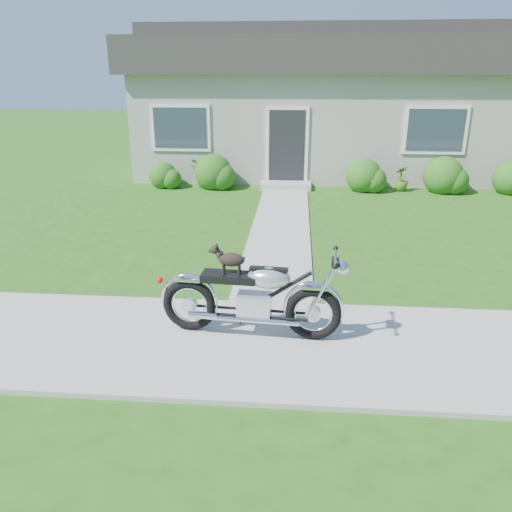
{
  "coord_description": "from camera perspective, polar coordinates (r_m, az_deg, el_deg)",
  "views": [
    {
      "loc": [
        -1.18,
        -5.19,
        3.02
      ],
      "look_at": [
        -1.7,
        1.0,
        0.75
      ],
      "focal_mm": 35.0,
      "sensor_mm": 36.0,
      "label": 1
    }
  ],
  "objects": [
    {
      "name": "ground",
      "position": [
        6.12,
        15.53,
        -10.31
      ],
      "size": [
        80.0,
        80.0,
        0.0
      ],
      "primitive_type": "plane",
      "color": "#235114",
      "rests_on": "ground"
    },
    {
      "name": "sidewalk",
      "position": [
        6.11,
        15.55,
        -10.15
      ],
      "size": [
        24.0,
        2.2,
        0.04
      ],
      "primitive_type": "cube",
      "color": "#9E9B93",
      "rests_on": "ground"
    },
    {
      "name": "walkway",
      "position": [
        10.62,
        2.88,
        3.63
      ],
      "size": [
        1.2,
        8.0,
        0.03
      ],
      "primitive_type": "cube",
      "color": "#9E9B93",
      "rests_on": "ground"
    },
    {
      "name": "house",
      "position": [
        17.24,
        9.09,
        16.98
      ],
      "size": [
        12.6,
        7.03,
        4.5
      ],
      "color": "#A6A096",
      "rests_on": "ground"
    },
    {
      "name": "shrub_row",
      "position": [
        14.01,
        10.98,
        9.02
      ],
      "size": [
        10.33,
        1.05,
        1.05
      ],
      "color": "#285C18",
      "rests_on": "ground"
    },
    {
      "name": "potted_plant_left",
      "position": [
        14.23,
        -6.08,
        9.31
      ],
      "size": [
        0.87,
        0.82,
        0.77
      ],
      "primitive_type": "imported",
      "rotation": [
        0.0,
        0.0,
        3.53
      ],
      "color": "#195F1B",
      "rests_on": "ground"
    },
    {
      "name": "potted_plant_right",
      "position": [
        14.28,
        16.27,
        8.47
      ],
      "size": [
        0.54,
        0.54,
        0.68
      ],
      "primitive_type": "imported",
      "rotation": [
        0.0,
        0.0,
        3.8
      ],
      "color": "#3E6D1E",
      "rests_on": "ground"
    },
    {
      "name": "motorcycle_with_dog",
      "position": [
        5.92,
        -0.22,
        -4.71
      ],
      "size": [
        2.22,
        0.6,
        1.12
      ],
      "rotation": [
        0.0,
        0.0,
        -0.07
      ],
      "color": "black",
      "rests_on": "sidewalk"
    }
  ]
}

